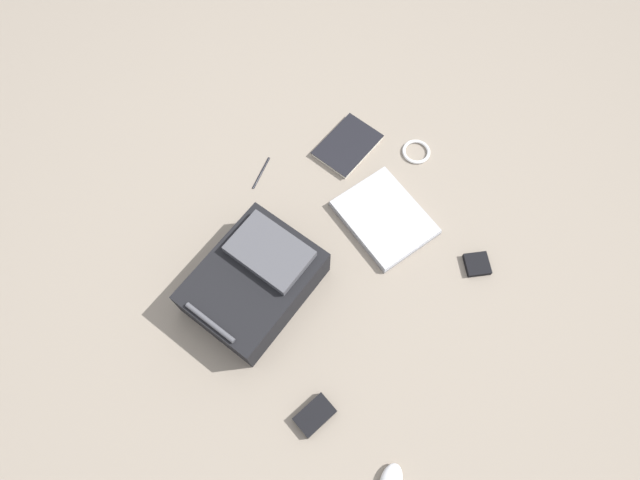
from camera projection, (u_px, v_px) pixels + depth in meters
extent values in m
plane|color=gray|center=(330.00, 249.00, 1.85)|extent=(4.04, 4.04, 0.00)
cube|color=black|center=(254.00, 283.00, 1.73)|extent=(0.33, 0.43, 0.15)
cube|color=#4C4C51|center=(270.00, 251.00, 1.67)|extent=(0.26, 0.18, 0.03)
cylinder|color=#4C4C51|center=(210.00, 323.00, 1.59)|extent=(0.19, 0.02, 0.02)
cube|color=#929296|center=(384.00, 218.00, 1.89)|extent=(0.40, 0.36, 0.02)
cube|color=#B7B7BC|center=(385.00, 216.00, 1.88)|extent=(0.40, 0.35, 0.01)
cube|color=silver|center=(348.00, 146.00, 2.02)|extent=(0.18, 0.25, 0.02)
cube|color=black|center=(348.00, 144.00, 2.01)|extent=(0.19, 0.26, 0.00)
torus|color=silver|center=(416.00, 152.00, 2.01)|extent=(0.11, 0.11, 0.01)
cube|color=black|center=(315.00, 415.00, 1.61)|extent=(0.10, 0.14, 0.03)
cylinder|color=black|center=(261.00, 172.00, 1.98)|extent=(0.04, 0.15, 0.01)
cube|color=black|center=(477.00, 264.00, 1.82)|extent=(0.12, 0.12, 0.02)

